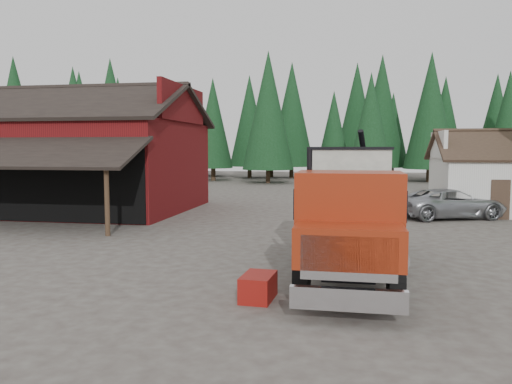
# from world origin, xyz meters

# --- Properties ---
(ground) EXTENTS (120.00, 120.00, 0.00)m
(ground) POSITION_xyz_m (0.00, 0.00, 0.00)
(ground) COLOR #423934
(ground) RESTS_ON ground
(red_barn) EXTENTS (12.80, 13.63, 7.18)m
(red_barn) POSITION_xyz_m (-11.00, 9.90, 2.69)
(red_barn) COLOR maroon
(red_barn) RESTS_ON ground
(conifer_backdrop) EXTENTS (76.00, 16.00, 16.00)m
(conifer_backdrop) POSITION_xyz_m (0.00, 42.00, 0.00)
(conifer_backdrop) COLOR black
(conifer_backdrop) RESTS_ON ground
(near_pine_a) EXTENTS (4.40, 4.40, 11.40)m
(near_pine_a) POSITION_xyz_m (-22.00, 28.00, 6.39)
(near_pine_a) COLOR #382619
(near_pine_a) RESTS_ON ground
(near_pine_b) EXTENTS (3.96, 3.96, 10.40)m
(near_pine_b) POSITION_xyz_m (6.00, 30.00, 5.89)
(near_pine_b) COLOR #382619
(near_pine_b) RESTS_ON ground
(near_pine_d) EXTENTS (5.28, 5.28, 13.40)m
(near_pine_d) POSITION_xyz_m (-4.00, 34.00, 7.39)
(near_pine_d) COLOR #382619
(near_pine_d) RESTS_ON ground
(feed_truck) EXTENTS (2.73, 9.23, 4.16)m
(feed_truck) POSITION_xyz_m (4.01, -2.07, 1.95)
(feed_truck) COLOR black
(feed_truck) RESTS_ON ground
(silver_car) EXTENTS (5.94, 4.15, 1.51)m
(silver_car) POSITION_xyz_m (9.17, 10.00, 0.75)
(silver_car) COLOR #A2A4A9
(silver_car) RESTS_ON ground
(equip_box) EXTENTS (0.78, 1.15, 0.60)m
(equip_box) POSITION_xyz_m (1.91, -5.24, 0.30)
(equip_box) COLOR maroon
(equip_box) RESTS_ON ground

